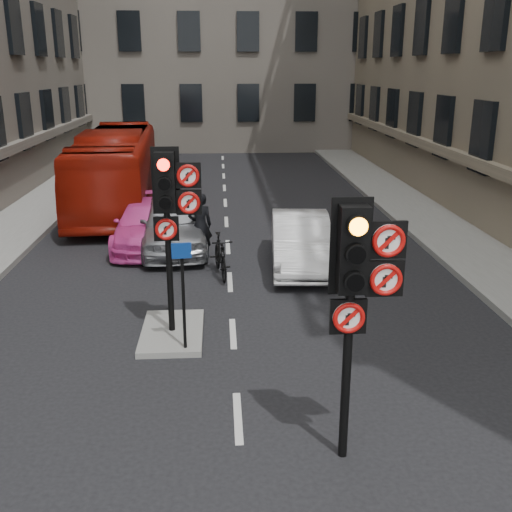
{
  "coord_description": "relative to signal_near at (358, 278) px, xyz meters",
  "views": [
    {
      "loc": [
        -0.21,
        -5.91,
        5.09
      ],
      "look_at": [
        0.27,
        1.91,
        2.6
      ],
      "focal_mm": 42.0,
      "sensor_mm": 36.0,
      "label": 1
    }
  ],
  "objects": [
    {
      "name": "ground",
      "position": [
        -1.49,
        -0.99,
        -2.58
      ],
      "size": [
        120.0,
        120.0,
        0.0
      ],
      "primitive_type": "plane",
      "color": "black",
      "rests_on": "ground"
    },
    {
      "name": "pavement_right",
      "position": [
        5.71,
        11.01,
        -2.5
      ],
      "size": [
        3.0,
        50.0,
        0.16
      ],
      "primitive_type": "cube",
      "color": "gray",
      "rests_on": "ground"
    },
    {
      "name": "centre_island",
      "position": [
        -2.69,
        4.01,
        -2.52
      ],
      "size": [
        1.2,
        2.0,
        0.12
      ],
      "primitive_type": "cube",
      "color": "gray",
      "rests_on": "ground"
    },
    {
      "name": "signal_near",
      "position": [
        0.0,
        0.0,
        0.0
      ],
      "size": [
        0.91,
        0.4,
        3.58
      ],
      "color": "black",
      "rests_on": "ground"
    },
    {
      "name": "signal_far",
      "position": [
        -2.6,
        4.0,
        0.12
      ],
      "size": [
        0.91,
        0.4,
        3.58
      ],
      "color": "black",
      "rests_on": "centre_island"
    },
    {
      "name": "car_silver",
      "position": [
        -3.06,
        9.93,
        -1.82
      ],
      "size": [
        2.19,
        4.61,
        1.52
      ],
      "primitive_type": "imported",
      "rotation": [
        0.0,
        0.0,
        0.09
      ],
      "color": "#989A9F",
      "rests_on": "ground"
    },
    {
      "name": "car_white",
      "position": [
        0.41,
        8.12,
        -1.89
      ],
      "size": [
        1.77,
        4.32,
        1.39
      ],
      "primitive_type": "imported",
      "rotation": [
        0.0,
        0.0,
        -0.07
      ],
      "color": "silver",
      "rests_on": "ground"
    },
    {
      "name": "car_pink",
      "position": [
        -3.86,
        10.36,
        -1.94
      ],
      "size": [
        1.86,
        4.42,
        1.28
      ],
      "primitive_type": "imported",
      "rotation": [
        0.0,
        0.0,
        0.02
      ],
      "color": "#EA44A6",
      "rests_on": "ground"
    },
    {
      "name": "bus_red",
      "position": [
        -5.51,
        15.51,
        -1.13
      ],
      "size": [
        3.04,
        10.52,
        2.9
      ],
      "primitive_type": "imported",
      "rotation": [
        0.0,
        0.0,
        0.06
      ],
      "color": "maroon",
      "rests_on": "ground"
    },
    {
      "name": "motorcycle",
      "position": [
        -1.71,
        7.5,
        -2.05
      ],
      "size": [
        0.75,
        1.82,
        1.06
      ],
      "primitive_type": "imported",
      "rotation": [
        0.0,
        0.0,
        0.14
      ],
      "color": "black",
      "rests_on": "ground"
    },
    {
      "name": "motorcyclist",
      "position": [
        -2.25,
        9.07,
        -1.67
      ],
      "size": [
        0.75,
        0.59,
        1.83
      ],
      "primitive_type": "imported",
      "rotation": [
        0.0,
        0.0,
        3.4
      ],
      "color": "black",
      "rests_on": "ground"
    },
    {
      "name": "info_sign",
      "position": [
        -2.39,
        3.19,
        -1.15
      ],
      "size": [
        0.35,
        0.12,
        2.03
      ],
      "rotation": [
        0.0,
        0.0,
        0.12
      ],
      "color": "black",
      "rests_on": "centre_island"
    }
  ]
}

